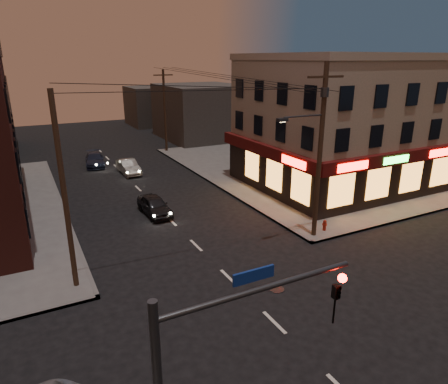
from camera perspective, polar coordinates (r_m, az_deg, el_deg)
ground at (r=17.33m, az=7.21°, el=-18.01°), size 120.00×120.00×0.00m
sidewalk_ne at (r=41.32m, az=13.01°, el=3.78°), size 24.00×28.00×0.15m
pizza_building at (r=34.89m, az=16.93°, el=9.64°), size 15.85×12.85×10.50m
bg_building_ne_a at (r=54.48m, az=-3.24°, el=11.38°), size 10.00×12.00×7.00m
bg_building_ne_b at (r=66.83m, az=-9.91°, el=12.04°), size 8.00×8.00×6.00m
utility_pole_main at (r=23.11m, az=13.42°, el=6.77°), size 4.20×0.44×10.00m
utility_pole_far at (r=46.16m, az=-8.45°, el=11.36°), size 0.26×0.26×9.00m
utility_pole_west at (r=18.71m, az=-21.84°, el=-0.34°), size 0.24×0.24×9.00m
sedan_near at (r=27.92m, az=-9.90°, el=-1.90°), size 1.73×3.91×1.31m
sedan_mid at (r=38.43m, az=-13.51°, el=3.54°), size 1.53×4.04×1.32m
sedan_far at (r=42.15m, az=-17.99°, el=4.41°), size 2.37×4.58×1.27m
fire_hydrant at (r=25.49m, az=14.18°, el=-4.54°), size 0.31×0.31×0.69m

